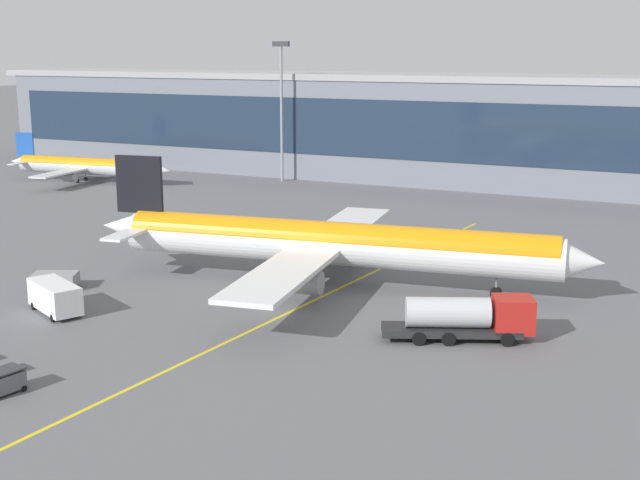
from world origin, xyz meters
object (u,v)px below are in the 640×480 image
main_airliner (332,243)px  fuel_tanker (468,317)px  pushback_tug (56,279)px  commuter_jet_far (88,166)px  baggage_cart_3 (1,382)px  lavatory_truck (55,296)px

main_airliner → fuel_tanker: main_airliner is taller
main_airliner → pushback_tug: 24.49m
main_airliner → commuter_jet_far: 70.34m
fuel_tanker → baggage_cart_3: size_ratio=3.75×
baggage_cart_3 → commuter_jet_far: 85.50m
lavatory_truck → baggage_cart_3: size_ratio=2.14×
main_airliner → baggage_cart_3: main_airliner is taller
lavatory_truck → commuter_jet_far: commuter_jet_far is taller
pushback_tug → commuter_jet_far: (-38.30, 48.78, 1.77)m
fuel_tanker → commuter_jet_far: (-74.67, 46.30, 0.87)m
main_airliner → baggage_cart_3: (-7.97, -30.84, -3.06)m
pushback_tug → commuter_jet_far: commuter_jet_far is taller
fuel_tanker → baggage_cart_3: fuel_tanker is taller
pushback_tug → commuter_jet_far: size_ratio=0.15×
pushback_tug → baggage_cart_3: 23.49m
lavatory_truck → baggage_cart_3: 16.13m
commuter_jet_far → pushback_tug: bearing=-51.9°
pushback_tug → lavatory_truck: size_ratio=0.71×
fuel_tanker → lavatory_truck: (-31.31, -7.97, -0.32)m
pushback_tug → lavatory_truck: lavatory_truck is taller
fuel_tanker → main_airliner: bearing=148.8°
main_airliner → commuter_jet_far: size_ratio=1.57×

